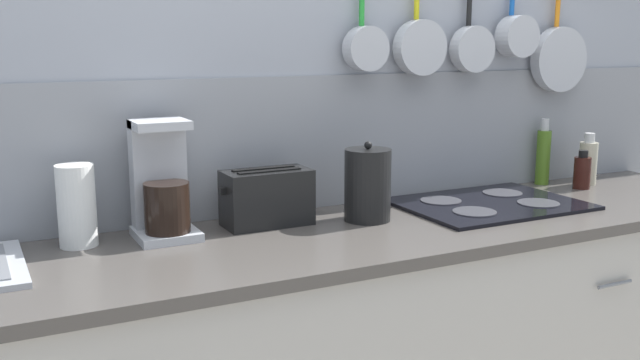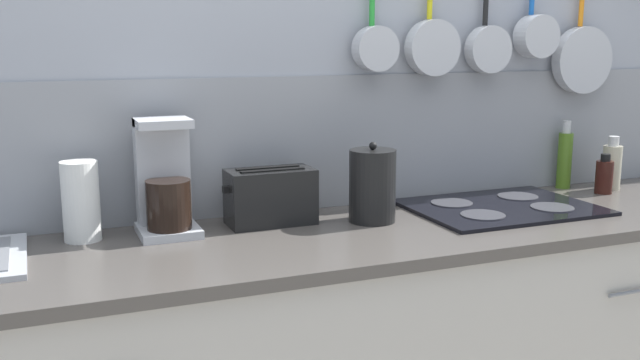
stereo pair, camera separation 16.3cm
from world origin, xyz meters
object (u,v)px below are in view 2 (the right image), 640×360
object	(u,v)px
bottle_sesame_oil	(565,159)
paper_towel_roll	(81,201)
coffee_maker	(165,187)
kettle	(372,186)
bottle_dish_soap	(612,166)
bottle_hot_sauce	(604,176)
toaster	(270,197)

from	to	relation	value
bottle_sesame_oil	paper_towel_roll	bearing A→B (deg)	-177.98
coffee_maker	kettle	distance (m)	0.62
coffee_maker	bottle_dish_soap	world-z (taller)	coffee_maker
bottle_hot_sauce	bottle_dish_soap	distance (m)	0.09
bottle_sesame_oil	bottle_hot_sauce	size ratio (longest dim) A/B	1.75
bottle_sesame_oil	toaster	bearing A→B (deg)	-175.76
bottle_sesame_oil	kettle	bearing A→B (deg)	-168.81
coffee_maker	kettle	size ratio (longest dim) A/B	1.35
bottle_sesame_oil	coffee_maker	bearing A→B (deg)	-177.26
kettle	bottle_hot_sauce	bearing A→B (deg)	2.59
coffee_maker	toaster	bearing A→B (deg)	-2.97
paper_towel_roll	toaster	world-z (taller)	paper_towel_roll
paper_towel_roll	bottle_hot_sauce	size ratio (longest dim) A/B	1.54
paper_towel_roll	bottle_sesame_oil	xyz separation A→B (m)	(1.72, 0.06, 0.00)
coffee_maker	bottle_dish_soap	xyz separation A→B (m)	(1.64, -0.01, -0.05)
coffee_maker	bottle_sesame_oil	xyz separation A→B (m)	(1.49, 0.07, -0.02)
bottle_sesame_oil	bottle_dish_soap	xyz separation A→B (m)	(0.15, -0.09, -0.02)
kettle	bottle_hot_sauce	size ratio (longest dim) A/B	1.70
coffee_maker	bottle_hot_sauce	bearing A→B (deg)	-2.21
coffee_maker	bottle_sesame_oil	distance (m)	1.49
bottle_hot_sauce	kettle	bearing A→B (deg)	-177.41
kettle	bottle_sesame_oil	bearing A→B (deg)	11.19
paper_towel_roll	bottle_hot_sauce	distance (m)	1.79
toaster	bottle_hot_sauce	size ratio (longest dim) A/B	1.92
kettle	bottle_sesame_oil	world-z (taller)	bottle_sesame_oil
toaster	kettle	xyz separation A→B (m)	(0.30, -0.09, 0.03)
toaster	bottle_hot_sauce	bearing A→B (deg)	-2.02
paper_towel_roll	kettle	distance (m)	0.85
paper_towel_roll	toaster	xyz separation A→B (m)	(0.54, -0.03, -0.03)
coffee_maker	bottle_dish_soap	distance (m)	1.64
kettle	bottle_dish_soap	world-z (taller)	kettle
coffee_maker	toaster	size ratio (longest dim) A/B	1.20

